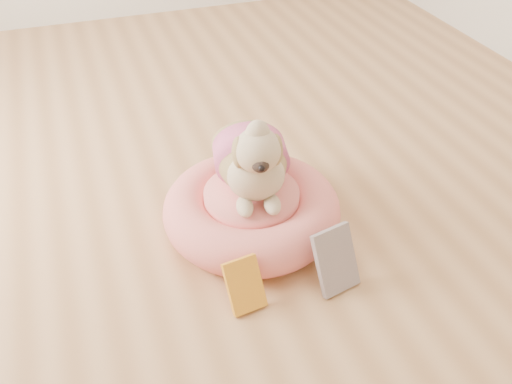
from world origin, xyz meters
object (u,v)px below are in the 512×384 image
object	(u,v)px
pet_bed	(252,210)
dog	(252,144)
book_yellow	(245,285)
book_white	(336,260)

from	to	relation	value
pet_bed	dog	bearing A→B (deg)	65.54
dog	book_yellow	world-z (taller)	dog
book_white	dog	bearing A→B (deg)	97.73
pet_bed	book_white	xyz separation A→B (m)	(0.17, -0.38, 0.02)
dog	book_white	size ratio (longest dim) A/B	2.16
book_yellow	book_white	distance (m)	0.32
pet_bed	book_white	distance (m)	0.41
dog	book_white	bearing A→B (deg)	-58.00
pet_bed	book_yellow	size ratio (longest dim) A/B	3.76
book_white	pet_bed	bearing A→B (deg)	101.71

